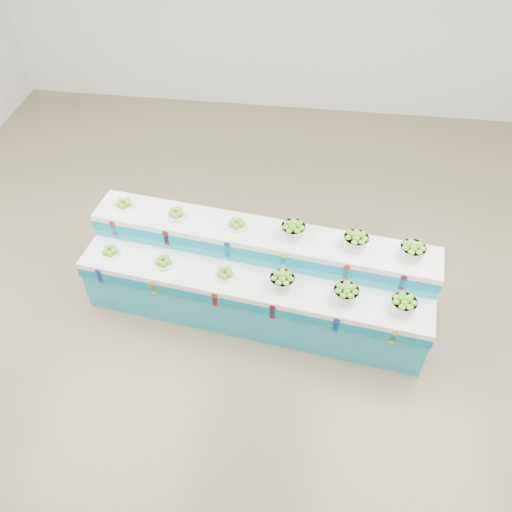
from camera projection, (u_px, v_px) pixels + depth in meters
The scene contains 14 objects.
ground at pixel (253, 318), 6.18m from camera, with size 10.00×10.00×0.00m, color #73654A.
display_stand at pixel (256, 278), 5.93m from camera, with size 3.91×1.01×1.02m, color #2AA8C2, non-canonical shape.
plate_lower_left at pixel (110, 251), 5.89m from camera, with size 0.22×0.22×0.10m, color white.
plate_lower_mid at pixel (163, 261), 5.77m from camera, with size 0.22×0.22×0.10m, color white.
plate_lower_right at pixel (225, 273), 5.64m from camera, with size 0.22×0.22×0.10m, color white.
basket_lower_left at pixel (282, 281), 5.49m from camera, with size 0.27×0.27×0.20m, color silver, non-canonical shape.
basket_lower_mid at pixel (346, 293), 5.36m from camera, with size 0.27×0.27×0.20m, color silver, non-canonical shape.
basket_lower_right at pixel (404, 305), 5.26m from camera, with size 0.27×0.27×0.20m, color silver, non-canonical shape.
plate_upper_left at pixel (124, 203), 6.00m from camera, with size 0.22×0.22×0.10m, color white.
plate_upper_mid at pixel (176, 213), 5.89m from camera, with size 0.22×0.22×0.10m, color white.
plate_upper_right at pixel (237, 224), 5.76m from camera, with size 0.22×0.22×0.10m, color white.
basket_upper_left at pixel (293, 230), 5.60m from camera, with size 0.27×0.27×0.20m, color silver, non-canonical shape.
basket_upper_mid at pixel (356, 241), 5.48m from camera, with size 0.27×0.27×0.20m, color silver, non-canonical shape.
basket_upper_right at pixel (412, 251), 5.38m from camera, with size 0.27×0.27×0.20m, color silver, non-canonical shape.
Camera 1 is at (0.55, -3.82, 4.88)m, focal length 36.72 mm.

